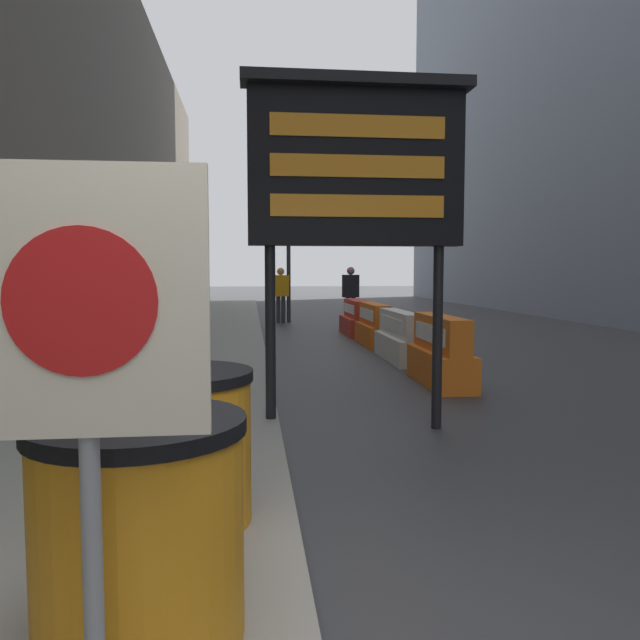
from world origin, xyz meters
TOP-DOWN VIEW (x-y plane):
  - building_left_facade at (-3.88, 9.80)m, footprint 0.40×50.40m
  - barrel_drum_foreground at (-0.69, 0.44)m, footprint 0.83×0.83m
  - barrel_drum_middle at (-0.66, 1.56)m, footprint 0.83×0.83m
  - warning_sign at (-0.74, -0.11)m, footprint 0.71×0.08m
  - message_board at (0.75, 3.98)m, footprint 2.17×0.36m
  - jersey_barrier_orange_near at (2.33, 6.29)m, footprint 0.52×1.69m
  - jersey_barrier_white at (2.33, 8.65)m, footprint 0.50×2.04m
  - jersey_barrier_orange_far at (2.33, 10.92)m, footprint 0.53×1.79m
  - jersey_barrier_red_striped at (2.33, 13.05)m, footprint 0.62×1.82m
  - traffic_cone_near at (3.44, 10.59)m, footprint 0.43×0.43m
  - traffic_light_near_curb at (0.89, 16.79)m, footprint 0.28×0.45m
  - pedestrian_worker at (2.58, 15.57)m, footprint 0.47×0.32m
  - pedestrian_passerby at (0.65, 16.77)m, footprint 0.50×0.42m

SIDE VIEW (x-z plane):
  - traffic_cone_near at x=3.44m, z-range -0.01..0.75m
  - jersey_barrier_red_striped at x=2.33m, z-range -0.05..0.80m
  - jersey_barrier_white at x=2.33m, z-range -0.05..0.81m
  - jersey_barrier_orange_far at x=2.33m, z-range -0.05..0.82m
  - jersey_barrier_orange_near at x=2.33m, z-range -0.06..0.89m
  - barrel_drum_foreground at x=-0.69m, z-range 0.15..1.01m
  - barrel_drum_middle at x=-0.66m, z-range 0.15..1.01m
  - pedestrian_passerby at x=0.65m, z-range 0.15..1.80m
  - pedestrian_worker at x=2.58m, z-range 0.15..1.82m
  - warning_sign at x=-0.74m, z-range 0.50..2.23m
  - message_board at x=0.75m, z-range 0.85..4.21m
  - traffic_light_near_curb at x=0.89m, z-range 0.89..4.84m
  - building_left_facade at x=-3.88m, z-range 0.00..10.26m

